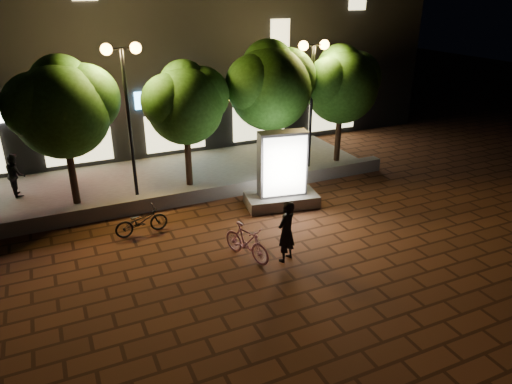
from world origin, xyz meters
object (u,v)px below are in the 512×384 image
tree_right (271,83)px  tree_far_right (342,82)px  pedestrian (16,175)px  street_lamp_left (125,83)px  rider (286,232)px  tree_mid (186,100)px  street_lamp_right (313,72)px  tree_left (63,105)px  scooter_parked (141,221)px  ad_kiosk (282,177)px  scooter_pink (247,242)px

tree_right → tree_far_right: bearing=-0.0°
tree_right → pedestrian: tree_right is taller
street_lamp_left → rider: bearing=-64.3°
tree_mid → rider: (0.79, -6.16, -2.35)m
tree_mid → street_lamp_right: size_ratio=0.90×
tree_mid → street_lamp_right: (4.95, -0.26, 0.68)m
street_lamp_right → pedestrian: 11.36m
tree_left → scooter_parked: tree_left is taller
street_lamp_right → rider: street_lamp_right is taller
tree_left → ad_kiosk: tree_left is taller
tree_right → ad_kiosk: bearing=-108.6°
tree_left → street_lamp_left: bearing=-7.7°
tree_mid → street_lamp_left: size_ratio=0.87×
rider → scooter_parked: size_ratio=1.09×
tree_far_right → ad_kiosk: bearing=-144.7°
street_lamp_right → street_lamp_left: bearing=180.0°
street_lamp_right → ad_kiosk: (-2.65, -2.71, -2.85)m
tree_far_right → ad_kiosk: (-4.20, -2.98, -2.32)m
tree_left → scooter_parked: bearing=-63.2°
tree_far_right → scooter_parked: (-8.96, -3.05, -2.95)m
tree_right → street_lamp_left: 5.38m
tree_far_right → scooter_parked: 9.91m
tree_left → tree_mid: 4.00m
tree_right → ad_kiosk: (-1.00, -2.98, -2.52)m
scooter_parked → pedestrian: 5.70m
tree_right → pedestrian: 9.66m
tree_mid → ad_kiosk: tree_mid is taller
tree_left → tree_far_right: size_ratio=1.03×
ad_kiosk → rider: (-1.51, -3.18, -0.18)m
street_lamp_right → scooter_pink: (-5.09, -5.37, -3.40)m
street_lamp_right → pedestrian: (-10.79, 1.77, -3.06)m
scooter_pink → pedestrian: bearing=107.4°
ad_kiosk → rider: bearing=-115.4°
tree_mid → rider: bearing=-82.7°
tree_far_right → street_lamp_right: street_lamp_right is taller
tree_left → tree_right: 7.30m
scooter_parked → pedestrian: size_ratio=1.05×
pedestrian → scooter_parked: bearing=-154.0°
street_lamp_left → tree_mid: bearing=7.3°
tree_mid → street_lamp_right: bearing=-3.0°
pedestrian → rider: bearing=-149.7°
tree_mid → rider: 6.64m
tree_mid → scooter_parked: bearing=-128.8°
tree_right → pedestrian: bearing=170.6°
tree_right → pedestrian: size_ratio=3.34×
tree_left → tree_mid: tree_left is taller
rider → tree_left: bearing=-80.5°
tree_left → street_lamp_right: street_lamp_right is taller
tree_mid → tree_right: bearing=0.0°
tree_mid → rider: size_ratio=2.60×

